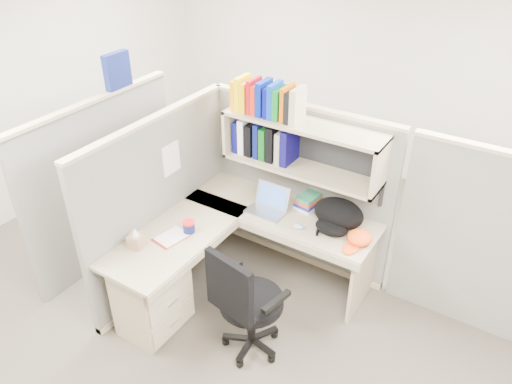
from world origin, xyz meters
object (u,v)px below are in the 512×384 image
Objects in this scene: snack_canister at (189,226)px; task_chair at (248,317)px; laptop at (266,201)px; desk at (187,274)px; backpack at (336,217)px.

task_chair is at bearing -18.99° from snack_canister.
desk is at bearing -110.32° from laptop.
snack_canister is (-1.01, -0.69, -0.07)m from backpack.
backpack is (0.62, 0.10, 0.01)m from laptop.
laptop is 0.77× the size of backpack.
snack_canister reaches higher than desk.
snack_canister is at bearing 161.01° from task_chair.
desk is at bearing 172.88° from task_chair.
backpack reaches higher than laptop.
task_chair is (0.75, -0.26, -0.42)m from snack_canister.
snack_canister is at bearing -149.65° from backpack.
desk is 0.66m from task_chair.
laptop is at bearing 112.88° from task_chair.
task_chair is (0.65, -0.08, -0.07)m from desk.
desk is 1.68× the size of task_chair.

